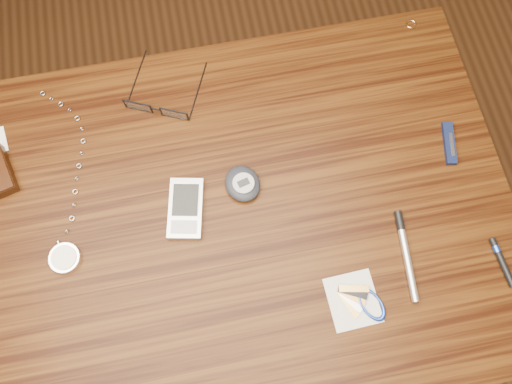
% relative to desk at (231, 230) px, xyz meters
% --- Properties ---
extents(ground, '(3.80, 3.80, 0.00)m').
position_rel_desk_xyz_m(ground, '(0.00, 0.00, -0.65)').
color(ground, '#472814').
rests_on(ground, ground).
extents(desk, '(1.00, 0.70, 0.75)m').
position_rel_desk_xyz_m(desk, '(0.00, 0.00, 0.00)').
color(desk, '#351B08').
rests_on(desk, ground).
extents(eyeglasses, '(0.17, 0.17, 0.03)m').
position_rel_desk_xyz_m(eyeglasses, '(-0.09, 0.23, 0.11)').
color(eyeglasses, black).
rests_on(eyeglasses, desk).
extents(gold_ring, '(0.03, 0.03, 0.00)m').
position_rel_desk_xyz_m(gold_ring, '(0.43, 0.32, 0.10)').
color(gold_ring, '#E0A562').
rests_on(gold_ring, desk).
extents(pocket_watch, '(0.08, 0.36, 0.02)m').
position_rel_desk_xyz_m(pocket_watch, '(-0.28, -0.01, 0.11)').
color(pocket_watch, silver).
rests_on(pocket_watch, desk).
extents(pda_phone, '(0.08, 0.12, 0.02)m').
position_rel_desk_xyz_m(pda_phone, '(-0.07, 0.03, 0.11)').
color(pda_phone, '#B1B1B6').
rests_on(pda_phone, desk).
extents(pedometer, '(0.08, 0.08, 0.03)m').
position_rel_desk_xyz_m(pedometer, '(0.04, 0.05, 0.11)').
color(pedometer, black).
rests_on(pedometer, desk).
extents(notepad_keys, '(0.10, 0.09, 0.01)m').
position_rel_desk_xyz_m(notepad_keys, '(0.19, -0.19, 0.11)').
color(notepad_keys, silver).
rests_on(notepad_keys, desk).
extents(pocket_knife, '(0.03, 0.08, 0.01)m').
position_rel_desk_xyz_m(pocket_knife, '(0.42, 0.06, 0.11)').
color(pocket_knife, black).
rests_on(pocket_knife, desk).
extents(silver_pen, '(0.03, 0.16, 0.01)m').
position_rel_desk_xyz_m(silver_pen, '(0.28, -0.11, 0.11)').
color(silver_pen, silver).
rests_on(silver_pen, desk).
extents(black_blue_pen, '(0.02, 0.08, 0.01)m').
position_rel_desk_xyz_m(black_blue_pen, '(0.44, -0.17, 0.11)').
color(black_blue_pen, black).
rests_on(black_blue_pen, desk).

